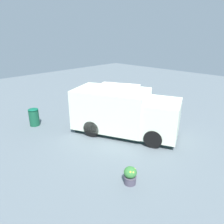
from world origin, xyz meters
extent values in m
plane|color=slate|center=(0.00, 0.00, 0.00)|extent=(40.00, 40.00, 0.00)
cube|color=white|center=(0.95, 0.82, 1.27)|extent=(4.33, 3.53, 2.06)
cube|color=white|center=(-1.51, -0.22, 1.09)|extent=(2.32, 2.62, 1.71)
cube|color=black|center=(-2.24, -0.52, 1.39)|extent=(0.73, 1.68, 0.65)
cube|color=black|center=(1.40, -0.24, 1.39)|extent=(1.91, 0.82, 0.72)
cube|color=white|center=(1.51, -0.50, 2.26)|extent=(2.31, 1.42, 0.03)
cube|color=black|center=(0.21, 0.51, 0.12)|extent=(5.39, 3.63, 0.24)
cylinder|color=black|center=(-1.71, 0.81, 0.43)|extent=(0.88, 0.54, 0.86)
cylinder|color=black|center=(-0.92, -1.07, 0.43)|extent=(0.88, 0.54, 0.86)
cylinder|color=black|center=(1.18, 2.02, 0.43)|extent=(0.88, 0.54, 0.86)
cylinder|color=black|center=(1.97, 0.13, 0.43)|extent=(0.88, 0.54, 0.86)
ellipsoid|color=#786359|center=(0.55, -3.71, 0.06)|extent=(0.57, 0.63, 0.13)
cube|color=#786359|center=(0.70, -3.55, 0.06)|extent=(0.21, 0.38, 0.11)
cube|color=#786359|center=(0.51, -3.49, 0.06)|extent=(0.21, 0.38, 0.11)
cube|color=#B5393B|center=(0.55, -3.71, 0.37)|extent=(0.30, 0.36, 0.49)
sphere|color=#D9A68B|center=(0.55, -3.71, 0.71)|extent=(0.19, 0.19, 0.19)
sphere|color=black|center=(0.55, -3.71, 0.73)|extent=(0.20, 0.20, 0.20)
cube|color=#B5393B|center=(0.68, -3.61, 0.44)|extent=(0.18, 0.35, 0.26)
cube|color=#B5393B|center=(0.50, -3.55, 0.44)|extent=(0.18, 0.35, 0.26)
cylinder|color=#E0A858|center=(0.64, -3.42, 0.37)|extent=(0.14, 0.40, 0.09)
cube|color=#DE643A|center=(0.64, -3.42, 0.39)|extent=(0.09, 0.34, 0.02)
cylinder|color=#554346|center=(3.84, -3.41, 0.14)|extent=(0.36, 0.36, 0.28)
torus|color=#5B4249|center=(3.84, -3.41, 0.27)|extent=(0.39, 0.39, 0.04)
ellipsoid|color=#2C6931|center=(3.84, -3.41, 0.44)|extent=(0.40, 0.40, 0.34)
sphere|color=white|center=(3.76, -3.54, 0.50)|extent=(0.06, 0.06, 0.06)
sphere|color=white|center=(3.81, -3.27, 0.52)|extent=(0.08, 0.08, 0.08)
sphere|color=white|center=(4.00, -3.38, 0.48)|extent=(0.06, 0.06, 0.06)
cylinder|color=#4D4758|center=(-2.56, 3.50, 0.15)|extent=(0.42, 0.42, 0.29)
torus|color=#4F4756|center=(-2.56, 3.50, 0.28)|extent=(0.44, 0.44, 0.04)
ellipsoid|color=#3A803A|center=(-2.56, 3.50, 0.47)|extent=(0.46, 0.46, 0.39)
sphere|color=#F1CA4A|center=(-2.72, 3.55, 0.56)|extent=(0.08, 0.08, 0.08)
sphere|color=yellow|center=(-2.65, 3.62, 0.58)|extent=(0.08, 0.08, 0.08)
sphere|color=yellow|center=(-2.65, 3.38, 0.58)|extent=(0.07, 0.07, 0.07)
cylinder|color=#175539|center=(4.62, 3.38, 0.45)|extent=(0.56, 0.56, 0.91)
ellipsoid|color=#0F5E43|center=(4.62, 3.38, 0.96)|extent=(0.57, 0.57, 0.12)
camera|label=1|loc=(-6.32, 8.35, 4.99)|focal=33.73mm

